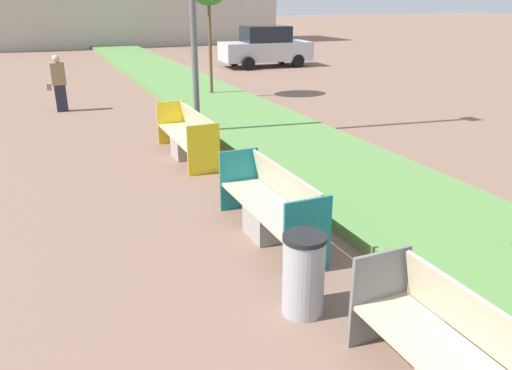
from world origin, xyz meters
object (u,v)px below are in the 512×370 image
litter_bin (303,274)px  pedestrian_walking (59,83)px  bench_yellow_frame (188,139)px  bench_teal_frame (271,210)px  parked_car_distant (265,47)px

litter_bin → pedestrian_walking: pedestrian_walking is taller
bench_yellow_frame → litter_bin: bench_yellow_frame is taller
bench_yellow_frame → bench_teal_frame: bearing=-90.0°
bench_yellow_frame → parked_car_distant: (7.45, 12.43, 0.54)m
bench_teal_frame → parked_car_distant: (7.45, 16.41, 0.54)m
bench_yellow_frame → parked_car_distant: 14.50m
bench_yellow_frame → parked_car_distant: bearing=59.1°
litter_bin → parked_car_distant: bearing=66.5°
bench_yellow_frame → pedestrian_walking: 6.10m
bench_teal_frame → pedestrian_walking: bearing=102.2°
litter_bin → pedestrian_walking: size_ratio=0.56×
bench_teal_frame → parked_car_distant: bearing=65.6°
bench_yellow_frame → litter_bin: 5.74m
pedestrian_walking → parked_car_distant: size_ratio=0.37×
bench_teal_frame → parked_car_distant: 18.03m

